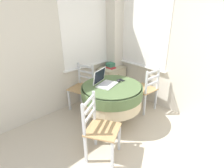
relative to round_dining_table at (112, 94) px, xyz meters
The scene contains 11 objects.
corner_room_shell 0.76m from the round_dining_table, 13.08° to the left, with size 4.28×4.55×2.55m.
round_dining_table is the anchor object (origin of this frame).
laptop 0.26m from the round_dining_table, 122.33° to the left, with size 0.41×0.38×0.26m.
computer_mouse 0.26m from the round_dining_table, ahead, with size 0.06×0.09×0.04m.
cell_phone 0.33m from the round_dining_table, ahead, with size 0.07×0.12×0.01m.
dining_chair_near_back_window 0.81m from the round_dining_table, 92.93° to the left, with size 0.51×0.50×0.90m.
dining_chair_near_right_window 0.80m from the round_dining_table, 11.00° to the right, with size 0.43×0.45×0.90m.
dining_chair_camera_near 0.79m from the round_dining_table, 146.89° to the right, with size 0.55×0.55×0.90m.
corner_cabinet 1.18m from the round_dining_table, 44.97° to the left, with size 0.57×0.42×0.66m.
storage_box 1.15m from the round_dining_table, 46.93° to the left, with size 0.15×0.16×0.11m.
book_on_cabinet 1.11m from the round_dining_table, 46.50° to the left, with size 0.14×0.20×0.02m.
Camera 1 is at (-0.97, -0.23, 1.92)m, focal length 28.00 mm.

